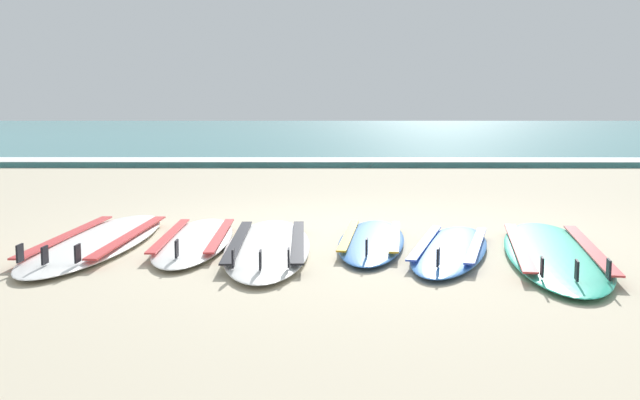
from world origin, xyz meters
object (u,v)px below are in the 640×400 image
object	(u,v)px
surfboard_3	(372,240)
surfboard_4	(450,248)
surfboard_1	(195,240)
surfboard_5	(553,252)
surfboard_0	(100,240)
surfboard_2	(268,245)

from	to	relation	value
surfboard_3	surfboard_4	size ratio (longest dim) A/B	0.97
surfboard_1	surfboard_5	xyz separation A→B (m)	(2.53, -0.45, 0.00)
surfboard_0	surfboard_3	bearing A→B (deg)	0.27
surfboard_0	surfboard_4	size ratio (longest dim) A/B	1.29
surfboard_5	surfboard_1	bearing A→B (deg)	169.98
surfboard_3	surfboard_5	size ratio (longest dim) A/B	0.74
surfboard_1	surfboard_3	world-z (taller)	same
surfboard_2	surfboard_4	size ratio (longest dim) A/B	1.19
surfboard_0	surfboard_4	distance (m)	2.58
surfboard_1	surfboard_2	size ratio (longest dim) A/B	0.88
surfboard_1	surfboard_2	distance (m)	0.61
surfboard_0	surfboard_1	world-z (taller)	same
surfboard_0	surfboard_3	distance (m)	2.03
surfboard_0	surfboard_2	distance (m)	1.29
surfboard_2	surfboard_0	bearing A→B (deg)	170.55
surfboard_3	surfboard_0	bearing A→B (deg)	-179.73
surfboard_1	surfboard_4	distance (m)	1.88
surfboard_0	surfboard_2	world-z (taller)	same
surfboard_1	surfboard_4	xyz separation A→B (m)	(1.85, -0.34, 0.00)
surfboard_1	surfboard_5	size ratio (longest dim) A/B	0.80
surfboard_1	surfboard_3	xyz separation A→B (m)	(1.32, -0.01, 0.00)
surfboard_0	surfboard_4	bearing A→B (deg)	-7.03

